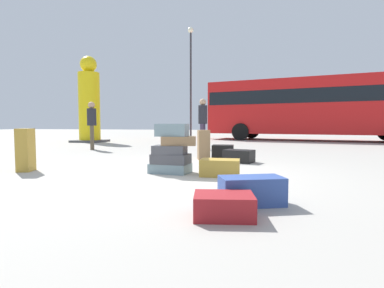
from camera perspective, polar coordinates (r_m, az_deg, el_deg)
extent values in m
plane|color=#ADA89E|center=(5.26, -2.78, -5.53)|extent=(80.00, 80.00, 0.00)
cube|color=gray|center=(5.29, -4.13, -4.58)|extent=(0.71, 0.51, 0.16)
cube|color=#4C4C51|center=(5.25, -4.01, -2.81)|extent=(0.66, 0.46, 0.17)
cube|color=#4C4C51|center=(5.22, -4.23, -1.09)|extent=(0.55, 0.37, 0.15)
cube|color=olive|center=(5.24, -2.50, 0.60)|extent=(0.65, 0.49, 0.15)
cube|color=gray|center=(5.28, -3.79, 2.65)|extent=(0.54, 0.36, 0.22)
cube|color=black|center=(7.77, 5.85, -1.35)|extent=(0.56, 0.45, 0.32)
cube|color=maroon|center=(2.81, 6.04, -11.55)|extent=(0.60, 0.49, 0.22)
cube|color=#B28C33|center=(4.97, 5.30, -4.47)|extent=(0.64, 0.42, 0.27)
cube|color=olive|center=(7.23, 2.21, -0.16)|extent=(0.37, 0.43, 0.71)
cube|color=#B28C33|center=(6.20, -28.96, -0.99)|extent=(0.30, 0.37, 0.77)
cube|color=#334F99|center=(3.27, 11.20, -8.66)|extent=(0.74, 0.55, 0.30)
cube|color=black|center=(6.81, 8.86, -2.27)|extent=(0.72, 0.60, 0.28)
cylinder|color=brown|center=(10.69, -18.35, 1.17)|extent=(0.12, 0.12, 0.80)
cylinder|color=brown|center=(10.47, -18.39, 1.12)|extent=(0.12, 0.12, 0.80)
cylinder|color=#26262D|center=(10.57, -18.45, 4.86)|extent=(0.30, 0.30, 0.57)
sphere|color=tan|center=(10.59, -18.49, 6.99)|extent=(0.22, 0.22, 0.22)
cylinder|color=#3F334C|center=(10.22, 2.22, 1.41)|extent=(0.12, 0.12, 0.86)
cylinder|color=#3F334C|center=(10.01, 1.85, 1.36)|extent=(0.12, 0.12, 0.86)
cylinder|color=#26262D|center=(10.11, 2.05, 5.57)|extent=(0.30, 0.30, 0.61)
sphere|color=tan|center=(10.13, 2.05, 7.94)|extent=(0.22, 0.22, 0.22)
cylinder|color=yellow|center=(15.21, -18.84, 6.54)|extent=(0.98, 0.98, 3.28)
sphere|color=yellow|center=(15.44, -19.00, 14.06)|extent=(0.77, 0.77, 0.77)
cube|color=#4C4C4C|center=(15.21, -18.71, 0.55)|extent=(1.38, 1.38, 0.10)
cube|color=red|center=(16.92, 21.91, 6.54)|extent=(11.03, 4.64, 2.80)
cube|color=black|center=(16.96, 21.95, 8.20)|extent=(10.82, 4.61, 0.70)
cylinder|color=black|center=(18.64, 11.21, 2.46)|extent=(0.93, 0.43, 0.90)
cylinder|color=black|center=(16.22, 9.16, 2.30)|extent=(0.93, 0.43, 0.90)
cylinder|color=#333338|center=(19.52, -0.24, 11.04)|extent=(0.12, 0.12, 6.65)
sphere|color=#F2F2CC|center=(20.25, -0.24, 20.75)|extent=(0.36, 0.36, 0.36)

